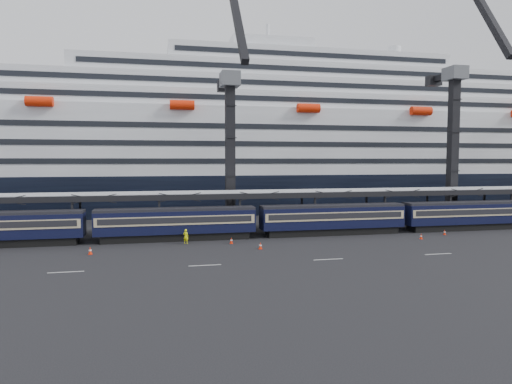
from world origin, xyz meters
TOP-DOWN VIEW (x-y plane):
  - ground at (0.00, 0.00)m, footprint 260.00×260.00m
  - train at (-4.65, 10.00)m, footprint 133.05×3.00m
  - canopy at (0.00, 14.00)m, footprint 130.00×6.25m
  - cruise_ship at (-1.08, 45.99)m, footprint 214.09×28.84m
  - crane_dark_near at (-20.00, 18.59)m, footprint 4.50×17.75m
  - crane_dark_mid at (15.00, 17.59)m, footprint 4.50×18.24m
  - worker at (-27.05, 7.38)m, footprint 0.74×0.66m
  - traffic_cone_a at (-37.02, 3.39)m, footprint 0.40×0.40m
  - traffic_cone_b at (-21.90, 6.34)m, footprint 0.38×0.38m
  - traffic_cone_c at (-19.32, 2.47)m, footprint 0.39×0.39m
  - traffic_cone_d at (1.34, 4.46)m, footprint 0.34×0.34m
  - traffic_cone_e at (6.12, 6.71)m, footprint 0.34×0.34m

SIDE VIEW (x-z plane):
  - ground at x=0.00m, z-range 0.00..0.00m
  - traffic_cone_e at x=6.12m, z-range 0.00..0.67m
  - traffic_cone_d at x=1.34m, z-range 0.00..0.69m
  - traffic_cone_b at x=-21.90m, z-range 0.00..0.75m
  - traffic_cone_c at x=-19.32m, z-range 0.00..0.77m
  - traffic_cone_a at x=-37.02m, z-range -0.01..0.80m
  - worker at x=-27.05m, z-range 0.00..1.71m
  - train at x=-4.65m, z-range 0.18..4.23m
  - canopy at x=0.00m, z-range 2.49..8.01m
  - crane_dark_near at x=-20.00m, z-range -5.61..29.47m
  - cruise_ship at x=-1.08m, z-range -4.66..29.34m
  - crane_dark_mid at x=15.00m, z-range -6.46..33.18m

